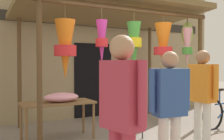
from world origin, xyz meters
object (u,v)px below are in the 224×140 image
at_px(flower_heap_on_table, 62,97).
at_px(passerby_at_right, 170,104).
at_px(vendor_in_orange, 203,92).
at_px(folding_chair, 132,113).
at_px(display_table, 58,106).
at_px(customer_foreground, 122,110).

relative_size(flower_heap_on_table, passerby_at_right, 0.41).
relative_size(vendor_in_orange, passerby_at_right, 1.04).
bearing_deg(folding_chair, passerby_at_right, -107.28).
xyz_separation_m(flower_heap_on_table, passerby_at_right, (0.67, -2.29, 0.13)).
distance_m(display_table, passerby_at_right, 2.45).
distance_m(flower_heap_on_table, folding_chair, 1.37).
bearing_deg(customer_foreground, flower_heap_on_table, 83.32).
relative_size(folding_chair, passerby_at_right, 0.52).
relative_size(display_table, vendor_in_orange, 0.81).
bearing_deg(folding_chair, display_table, 153.36).
distance_m(vendor_in_orange, customer_foreground, 2.37).
distance_m(folding_chair, passerby_at_right, 1.81).
bearing_deg(passerby_at_right, folding_chair, 72.72).
height_order(display_table, vendor_in_orange, vendor_in_orange).
bearing_deg(display_table, vendor_in_orange, -43.17).
distance_m(flower_heap_on_table, customer_foreground, 2.80).
bearing_deg(display_table, flower_heap_on_table, -15.60).
xyz_separation_m(display_table, folding_chair, (1.27, -0.64, -0.14)).
height_order(flower_heap_on_table, customer_foreground, customer_foreground).
distance_m(customer_foreground, passerby_at_right, 1.11).
bearing_deg(customer_foreground, passerby_at_right, 26.12).
relative_size(display_table, flower_heap_on_table, 2.04).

